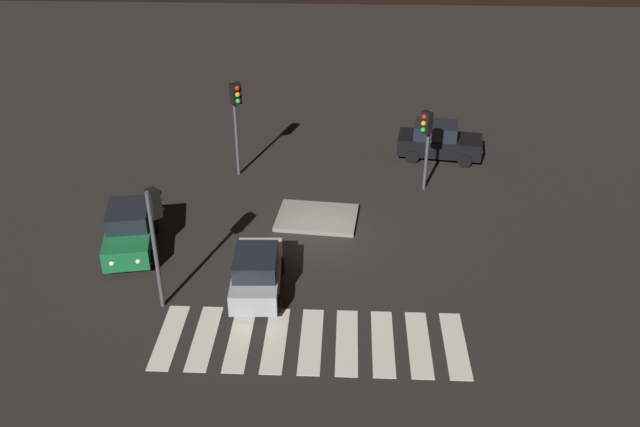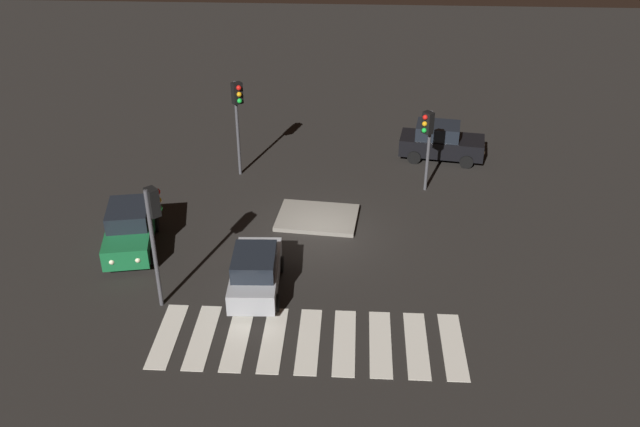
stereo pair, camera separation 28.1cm
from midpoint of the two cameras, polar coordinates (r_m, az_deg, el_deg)
The scene contains 9 objects.
ground_plane at distance 27.52m, azimuth 0.29°, elevation -1.81°, with size 80.00×80.00×0.00m, color black.
traffic_island at distance 28.53m, azimuth 0.06°, elevation -0.35°, with size 3.51×2.77×0.18m.
car_green at distance 27.26m, azimuth -15.31°, elevation -1.24°, with size 2.43×4.16×1.73m.
car_silver at distance 24.04m, azimuth -5.08°, elevation -4.85°, with size 1.91×3.84×1.64m.
car_black at distance 34.08m, azimuth 10.29°, elevation 5.92°, with size 4.26×2.38×1.78m.
traffic_light_south at distance 22.55m, azimuth -13.37°, elevation -0.43°, with size 0.53×0.54×4.46m.
traffic_light_north at distance 29.97m, azimuth 9.24°, elevation 6.74°, with size 0.53×0.54×3.78m.
traffic_light_west at distance 31.04m, azimuth -6.64°, elevation 8.90°, with size 0.54×0.53×4.54m.
crosswalk_near at distance 22.27m, azimuth -0.59°, elevation -10.58°, with size 9.90×3.20×0.02m.
Camera 2 is at (1.32, -23.36, 14.49)m, focal length 38.31 mm.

